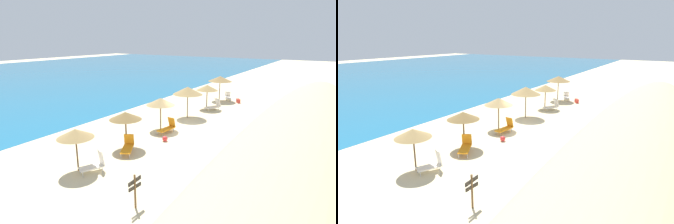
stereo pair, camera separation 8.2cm
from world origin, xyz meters
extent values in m
plane|color=beige|center=(0.00, 0.00, 0.00)|extent=(160.00, 160.00, 0.00)
ellipsoid|color=#C9B586|center=(-1.37, -7.98, 1.20)|extent=(49.10, 6.87, 2.40)
cylinder|color=brown|center=(-9.27, 1.64, 1.01)|extent=(0.08, 0.08, 2.02)
cone|color=#9E7F4C|center=(-9.27, 1.64, 2.11)|extent=(1.93, 1.93, 0.48)
cylinder|color=brown|center=(-5.38, 1.56, 1.03)|extent=(0.10, 0.10, 2.07)
cone|color=olive|center=(-5.38, 1.56, 2.16)|extent=(2.08, 2.08, 0.49)
cylinder|color=brown|center=(-0.98, 1.81, 1.04)|extent=(0.10, 0.10, 2.08)
cone|color=tan|center=(-0.98, 1.81, 2.21)|extent=(2.21, 2.21, 0.55)
cylinder|color=brown|center=(3.08, 1.65, 1.13)|extent=(0.08, 0.08, 2.25)
cone|color=#9E7F4C|center=(3.08, 1.65, 2.44)|extent=(2.62, 2.62, 0.67)
cylinder|color=brown|center=(6.95, 1.52, 1.01)|extent=(0.09, 0.09, 2.02)
cone|color=#9E7F4C|center=(6.95, 1.52, 2.15)|extent=(2.15, 2.15, 0.55)
cylinder|color=brown|center=(11.17, 1.89, 1.17)|extent=(0.09, 0.09, 2.35)
cone|color=olive|center=(11.17, 1.89, 2.49)|extent=(2.61, 2.61, 0.59)
cube|color=white|center=(-9.07, 0.86, 0.31)|extent=(1.36, 1.05, 0.07)
cube|color=white|center=(-8.55, 0.62, 0.74)|extent=(0.42, 0.61, 0.86)
cylinder|color=silver|center=(-9.44, 1.31, 0.14)|extent=(0.04, 0.04, 0.27)
cylinder|color=silver|center=(-9.65, 0.85, 0.14)|extent=(0.04, 0.04, 0.27)
cylinder|color=silver|center=(-8.49, 0.86, 0.14)|extent=(0.04, 0.04, 0.27)
cylinder|color=silver|center=(-8.70, 0.41, 0.14)|extent=(0.04, 0.04, 0.27)
cube|color=orange|center=(-1.62, 0.93, 0.32)|extent=(1.55, 0.77, 0.07)
cube|color=orange|center=(-0.92, 0.85, 0.70)|extent=(0.33, 0.62, 0.76)
cylinder|color=silver|center=(-2.22, 1.26, 0.14)|extent=(0.04, 0.04, 0.28)
cylinder|color=silver|center=(-2.28, 0.76, 0.14)|extent=(0.04, 0.04, 0.28)
cylinder|color=silver|center=(-0.96, 1.10, 0.14)|extent=(0.04, 0.04, 0.28)
cylinder|color=silver|center=(-1.02, 0.61, 0.14)|extent=(0.04, 0.04, 0.28)
cube|color=orange|center=(-6.14, 0.86, 0.33)|extent=(1.64, 1.30, 0.07)
cube|color=orange|center=(-5.51, 1.22, 0.69)|extent=(0.46, 0.62, 0.72)
cylinder|color=silver|center=(-6.84, 0.76, 0.15)|extent=(0.04, 0.04, 0.30)
cylinder|color=silver|center=(-6.58, 0.31, 0.15)|extent=(0.04, 0.04, 0.30)
cylinder|color=silver|center=(-5.71, 1.41, 0.15)|extent=(0.04, 0.04, 0.30)
cylinder|color=silver|center=(-5.45, 0.96, 0.15)|extent=(0.04, 0.04, 0.30)
cube|color=white|center=(11.89, 1.10, 0.31)|extent=(1.49, 1.08, 0.07)
cube|color=white|center=(12.48, 1.36, 0.61)|extent=(0.39, 0.60, 0.60)
cylinder|color=silver|center=(11.25, 1.09, 0.14)|extent=(0.04, 0.04, 0.28)
cylinder|color=silver|center=(11.45, 0.64, 0.14)|extent=(0.04, 0.04, 0.28)
cylinder|color=silver|center=(12.32, 1.56, 0.14)|extent=(0.04, 0.04, 0.28)
cylinder|color=silver|center=(12.52, 1.11, 0.14)|extent=(0.04, 0.04, 0.28)
cube|color=white|center=(6.61, 0.78, 0.32)|extent=(1.58, 1.31, 0.07)
cube|color=white|center=(7.19, 0.44, 0.73)|extent=(0.63, 0.75, 0.79)
cylinder|color=silver|center=(6.23, 1.34, 0.14)|extent=(0.04, 0.04, 0.28)
cylinder|color=silver|center=(5.94, 0.84, 0.14)|extent=(0.04, 0.04, 0.28)
cylinder|color=silver|center=(7.28, 0.72, 0.14)|extent=(0.04, 0.04, 0.28)
cylinder|color=silver|center=(6.99, 0.23, 0.14)|extent=(0.04, 0.04, 0.28)
cylinder|color=brown|center=(-10.35, -3.12, 0.76)|extent=(0.09, 0.09, 1.53)
cube|color=#332D28|center=(-10.35, -3.12, 1.25)|extent=(0.84, 0.06, 0.18)
cube|color=#332D28|center=(-10.35, -3.12, 0.98)|extent=(0.72, 0.10, 0.16)
sphere|color=red|center=(-3.07, 0.09, 0.19)|extent=(0.38, 0.38, 0.38)
cube|color=red|center=(11.21, -0.32, 0.22)|extent=(0.66, 0.59, 0.44)
camera|label=1|loc=(-18.42, -9.79, 6.92)|focal=30.07mm
camera|label=2|loc=(-18.38, -9.86, 6.92)|focal=30.07mm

